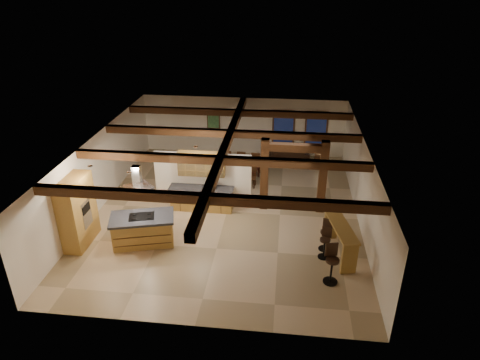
{
  "coord_description": "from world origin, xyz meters",
  "views": [
    {
      "loc": [
        2.14,
        -14.25,
        8.48
      ],
      "look_at": [
        0.46,
        0.5,
        1.16
      ],
      "focal_mm": 32.0,
      "sensor_mm": 36.0,
      "label": 1
    }
  ],
  "objects_px": {
    "kitchen_island": "(143,229)",
    "sofa": "(287,154)",
    "dining_table": "(239,173)",
    "bar_counter": "(340,235)"
  },
  "relations": [
    {
      "from": "dining_table",
      "to": "sofa",
      "type": "height_order",
      "value": "sofa"
    },
    {
      "from": "kitchen_island",
      "to": "sofa",
      "type": "relative_size",
      "value": 1.1
    },
    {
      "from": "sofa",
      "to": "bar_counter",
      "type": "height_order",
      "value": "bar_counter"
    },
    {
      "from": "kitchen_island",
      "to": "dining_table",
      "type": "xyz_separation_m",
      "value": [
        2.68,
        5.36,
        -0.22
      ]
    },
    {
      "from": "dining_table",
      "to": "bar_counter",
      "type": "height_order",
      "value": "bar_counter"
    },
    {
      "from": "kitchen_island",
      "to": "sofa",
      "type": "bearing_deg",
      "value": 58.21
    },
    {
      "from": "bar_counter",
      "to": "dining_table",
      "type": "bearing_deg",
      "value": 126.37
    },
    {
      "from": "kitchen_island",
      "to": "bar_counter",
      "type": "bearing_deg",
      "value": 0.43
    },
    {
      "from": "dining_table",
      "to": "sofa",
      "type": "xyz_separation_m",
      "value": [
        2.11,
        2.36,
        0.0
      ]
    },
    {
      "from": "bar_counter",
      "to": "kitchen_island",
      "type": "bearing_deg",
      "value": -179.57
    }
  ]
}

